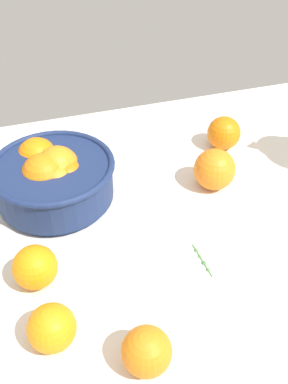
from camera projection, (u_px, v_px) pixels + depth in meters
ground_plane at (127, 228)px, 80.53cm from camera, size 125.91×81.47×3.00cm
fruit_bowl at (53, 177)px, 81.15cm from camera, size 23.17×23.17×10.82cm
loose_orange_0 at (224, 133)px, 95.80cm from camera, size 7.41×7.41×7.41cm
loose_orange_1 at (35, 267)px, 66.82cm from camera, size 7.07×7.07×7.07cm
loose_orange_2 at (215, 169)px, 84.91cm from camera, size 8.28×8.28×8.28cm
loose_orange_3 at (147, 351)px, 56.24cm from camera, size 6.79×6.79×6.79cm
loose_orange_4 at (52, 328)px, 58.84cm from camera, size 6.85×6.85×6.85cm
herb_sprig_0 at (202, 260)px, 72.28cm from camera, size 0.93×7.52×0.83cm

